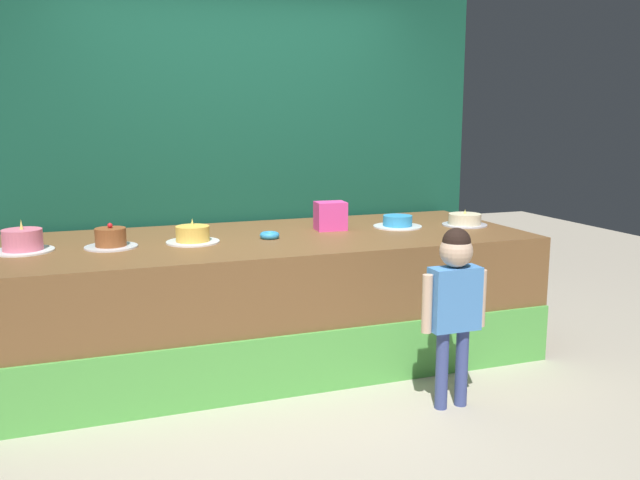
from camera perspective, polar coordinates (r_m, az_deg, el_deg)
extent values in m
plane|color=#BCB29E|center=(4.07, -1.72, -12.88)|extent=(12.00, 12.00, 0.00)
cube|color=brown|center=(4.55, -4.46, -4.85)|extent=(3.46, 1.36, 0.83)
cube|color=#59B24C|center=(3.99, -1.69, -10.48)|extent=(3.46, 0.02, 0.37)
cube|color=#144C38|center=(5.14, -7.01, 8.43)|extent=(3.82, 0.08, 2.87)
cylinder|color=#3F4C8C|center=(3.87, 10.22, -10.70)|extent=(0.07, 0.07, 0.45)
cylinder|color=#3F4C8C|center=(3.93, 11.84, -10.41)|extent=(0.07, 0.07, 0.45)
cube|color=#4C8CD8|center=(3.78, 11.25, -4.86)|extent=(0.28, 0.13, 0.35)
cylinder|color=beige|center=(3.70, 9.00, -5.33)|extent=(0.06, 0.06, 0.32)
cylinder|color=beige|center=(3.87, 13.38, -4.78)|extent=(0.06, 0.06, 0.32)
sphere|color=beige|center=(3.72, 11.39, -0.91)|extent=(0.18, 0.18, 0.18)
sphere|color=black|center=(3.71, 11.42, -0.16)|extent=(0.15, 0.15, 0.15)
cube|color=#F044A0|center=(4.69, 0.88, 2.04)|extent=(0.22, 0.17, 0.20)
torus|color=#3399D8|center=(4.38, -4.27, 0.40)|extent=(0.13, 0.13, 0.04)
cylinder|color=white|center=(4.32, -23.70, -0.83)|extent=(0.35, 0.35, 0.01)
cylinder|color=pink|center=(4.31, -23.77, 0.03)|extent=(0.23, 0.23, 0.12)
cone|color=#F2E566|center=(4.29, -23.86, 1.21)|extent=(0.02, 0.02, 0.06)
cylinder|color=silver|center=(4.26, -17.17, -0.54)|extent=(0.31, 0.31, 0.01)
cylinder|color=brown|center=(4.25, -17.21, 0.24)|extent=(0.18, 0.18, 0.11)
sphere|color=red|center=(4.24, -17.27, 1.17)|extent=(0.03, 0.03, 0.03)
cylinder|color=white|center=(4.30, -10.65, -0.15)|extent=(0.33, 0.33, 0.01)
cylinder|color=#F2BF4C|center=(4.29, -10.67, 0.54)|extent=(0.21, 0.21, 0.09)
cone|color=#F2E566|center=(4.28, -10.70, 1.48)|extent=(0.02, 0.02, 0.05)
cylinder|color=white|center=(4.84, 6.54, 1.14)|extent=(0.35, 0.35, 0.01)
cylinder|color=#3399D8|center=(4.84, 6.55, 1.63)|extent=(0.21, 0.21, 0.07)
cylinder|color=silver|center=(5.00, 12.07, 1.27)|extent=(0.32, 0.32, 0.01)
cylinder|color=beige|center=(4.99, 12.09, 1.75)|extent=(0.23, 0.23, 0.08)
cone|color=#F2E566|center=(4.98, 12.12, 2.35)|extent=(0.02, 0.02, 0.03)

